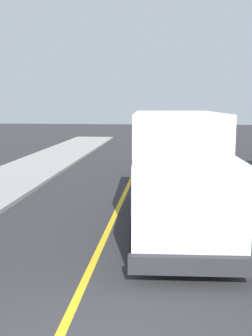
% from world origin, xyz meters
% --- Properties ---
extents(centre_line_yellow, '(0.16, 56.00, 0.01)m').
position_xyz_m(centre_line_yellow, '(0.00, 10.00, 0.00)').
color(centre_line_yellow, gold).
rests_on(centre_line_yellow, ground).
extents(box_truck, '(2.74, 7.29, 3.20)m').
position_xyz_m(box_truck, '(1.87, 6.49, 1.77)').
color(box_truck, white).
rests_on(box_truck, ground).
extents(parked_car_near, '(1.97, 4.47, 1.67)m').
position_xyz_m(parked_car_near, '(1.75, 13.79, 0.79)').
color(parked_car_near, black).
rests_on(parked_car_near, ground).
extents(parked_car_mid, '(1.88, 4.43, 1.67)m').
position_xyz_m(parked_car_mid, '(2.22, 20.04, 0.79)').
color(parked_car_mid, '#B7B7BC').
rests_on(parked_car_mid, ground).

